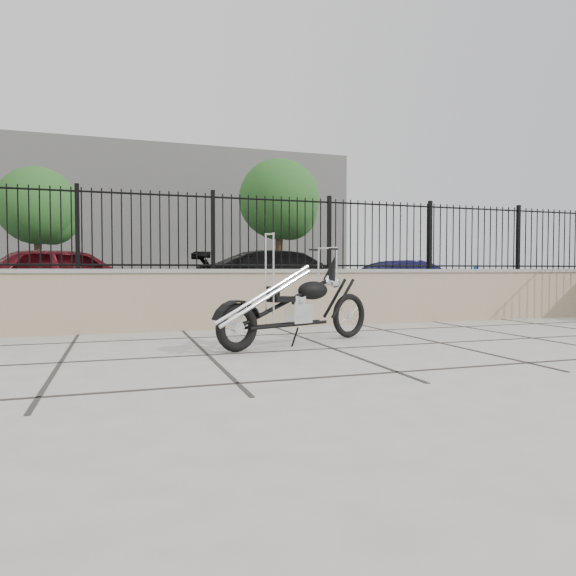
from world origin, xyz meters
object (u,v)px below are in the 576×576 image
(chopper_motorcycle, at_px, (295,289))
(car_black, at_px, (290,278))
(car_red, at_px, (70,280))
(car_blue, at_px, (412,282))

(chopper_motorcycle, relative_size, car_black, 0.47)
(car_red, bearing_deg, chopper_motorcycle, -167.28)
(chopper_motorcycle, bearing_deg, car_black, 49.88)
(chopper_motorcycle, height_order, car_red, car_red)
(chopper_motorcycle, relative_size, car_red, 0.55)
(chopper_motorcycle, distance_m, car_red, 6.78)
(chopper_motorcycle, distance_m, car_blue, 9.07)
(chopper_motorcycle, xyz_separation_m, car_blue, (5.94, 6.85, -0.10))
(chopper_motorcycle, height_order, car_black, car_black)
(car_black, bearing_deg, chopper_motorcycle, 165.38)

